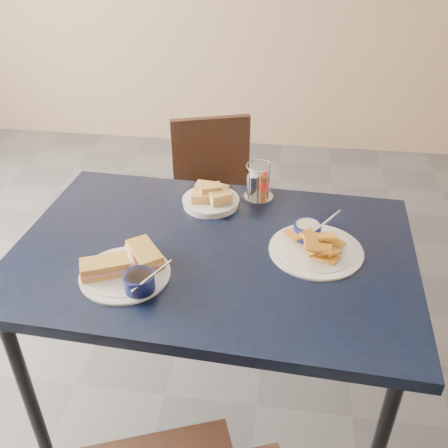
# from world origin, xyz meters

# --- Properties ---
(ground) EXTENTS (6.00, 6.00, 0.00)m
(ground) POSITION_xyz_m (0.00, 0.00, 0.00)
(ground) COLOR #525257
(ground) RESTS_ON ground
(dining_table) EXTENTS (1.32, 0.91, 0.75)m
(dining_table) POSITION_xyz_m (-0.17, 0.02, 0.69)
(dining_table) COLOR black
(dining_table) RESTS_ON ground
(chair_far) EXTENTS (0.48, 0.48, 0.82)m
(chair_far) POSITION_xyz_m (-0.28, 0.87, 0.47)
(chair_far) COLOR black
(chair_far) RESTS_ON ground
(sandwich_plate) EXTENTS (0.30, 0.28, 0.12)m
(sandwich_plate) POSITION_xyz_m (-0.40, -0.15, 0.77)
(sandwich_plate) COLOR white
(sandwich_plate) RESTS_ON dining_table
(plantain_plate) EXTENTS (0.30, 0.30, 0.12)m
(plantain_plate) POSITION_xyz_m (0.15, 0.06, 0.77)
(plantain_plate) COLOR white
(plantain_plate) RESTS_ON dining_table
(bread_basket) EXTENTS (0.20, 0.20, 0.08)m
(bread_basket) POSITION_xyz_m (-0.22, 0.29, 0.78)
(bread_basket) COLOR white
(bread_basket) RESTS_ON dining_table
(condiment_caddy) EXTENTS (0.11, 0.11, 0.14)m
(condiment_caddy) POSITION_xyz_m (-0.06, 0.36, 0.81)
(condiment_caddy) COLOR silver
(condiment_caddy) RESTS_ON dining_table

